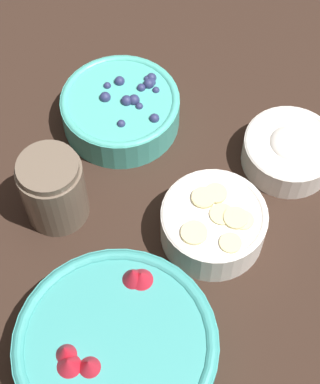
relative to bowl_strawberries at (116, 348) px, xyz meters
The scene contains 6 objects.
ground_plane 0.26m from the bowl_strawberries, 44.23° to the right, with size 4.00×4.00×0.00m, color black.
bowl_strawberries is the anchor object (origin of this frame).
bowl_blueberries 0.34m from the bowl_strawberries, 50.74° to the right, with size 0.16×0.16×0.06m.
bowl_bananas 0.20m from the bowl_strawberries, 87.45° to the right, with size 0.13×0.13×0.06m.
bowl_cream 0.35m from the bowl_strawberries, 90.71° to the right, with size 0.12×0.12×0.05m.
jar_chocolate 0.22m from the bowl_strawberries, 27.96° to the right, with size 0.08×0.08×0.10m.
Camera 1 is at (-0.36, 0.33, 0.72)m, focal length 60.00 mm.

